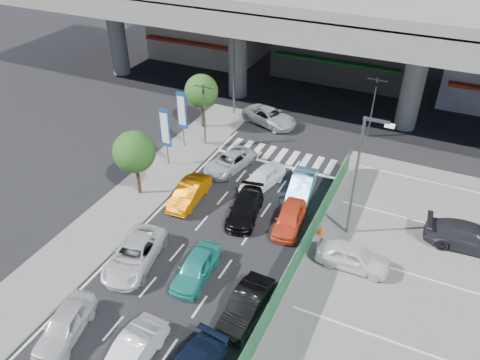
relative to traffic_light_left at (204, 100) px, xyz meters
The scene contains 29 objects.
ground 14.07m from the traffic_light_left, 62.68° to the right, with size 120.00×120.00×0.00m, color black.
parking_lot 20.28m from the traffic_light_left, 30.17° to the right, with size 12.00×28.00×0.06m, color slate.
sidewalk_left 8.93m from the traffic_light_left, 95.71° to the right, with size 4.00×30.00×0.12m, color slate.
fence_run 16.20m from the traffic_light_left, 43.73° to the right, with size 0.16×22.00×1.80m, color #226335, non-canonical shape.
expressway 12.72m from the traffic_light_left, 58.20° to the left, with size 64.00×14.00×10.75m.
building_center 22.15m from the traffic_light_left, 73.53° to the left, with size 14.00×10.90×15.00m.
traffic_light_left is the anchor object (origin of this frame).
traffic_light_right 13.63m from the traffic_light_left, 30.89° to the left, with size 1.60×1.24×5.20m.
street_lamp_right 14.68m from the traffic_light_left, 24.16° to the right, with size 1.65×0.22×8.00m.
street_lamp_left 6.06m from the traffic_light_left, 91.20° to the left, with size 1.65×0.22×8.00m.
signboard_near 4.22m from the traffic_light_left, 104.02° to the right, with size 0.80×0.14×4.70m.
signboard_far 1.93m from the traffic_light_left, 144.30° to the right, with size 0.80×0.14×4.70m.
tree_near 8.06m from the traffic_light_left, 95.71° to the right, with size 2.80×2.80×4.80m.
tree_far 3.02m from the traffic_light_left, 122.62° to the left, with size 2.80×2.80×4.80m.
van_white_back_left 19.68m from the traffic_light_left, 81.71° to the right, with size 1.63×4.05×1.38m, color silver.
hatch_white_back_mid 20.55m from the traffic_light_left, 70.92° to the right, with size 1.46×4.19×1.38m, color white.
sedan_white_mid_left 14.46m from the traffic_light_left, 77.94° to the right, with size 2.29×4.97×1.38m, color silver.
taxi_teal_mid 15.12m from the traffic_light_left, 63.42° to the right, with size 1.63×4.05×1.38m, color teal.
hatch_black_mid_right 17.98m from the traffic_light_left, 54.81° to the right, with size 1.46×4.19×1.38m, color black.
taxi_orange_left 8.42m from the traffic_light_left, 69.40° to the right, with size 1.46×4.19×1.38m, color #DA6D00.
sedan_black_mid 10.42m from the traffic_light_left, 46.41° to the right, with size 1.81×4.44×1.29m, color black.
taxi_orange_right 12.47m from the traffic_light_left, 35.59° to the right, with size 1.59×3.95×1.35m, color #EA4723.
wagon_silver_front_left 5.36m from the traffic_light_left, 36.05° to the right, with size 2.08×4.50×1.25m, color #B5B8BD.
sedan_white_front_mid 8.06m from the traffic_light_left, 28.23° to the right, with size 1.63×4.05×1.38m, color white.
kei_truck_front_right 10.41m from the traffic_light_left, 19.47° to the right, with size 1.46×4.19×1.38m, color #6EBEEB.
crossing_wagon_silver 7.27m from the traffic_light_left, 58.87° to the left, with size 2.30×4.99×1.39m, color #B4B8BC.
parked_sedan_white 17.00m from the traffic_light_left, 31.75° to the right, with size 1.67×4.15×1.41m, color white.
parked_sedan_dgrey 20.76m from the traffic_light_left, 11.97° to the right, with size 2.08×5.13×1.49m, color #2A292E.
traffic_cone 14.10m from the traffic_light_left, 30.25° to the right, with size 0.37×0.37×0.72m, color #F1500D.
Camera 1 is at (10.42, -16.91, 19.04)m, focal length 35.00 mm.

